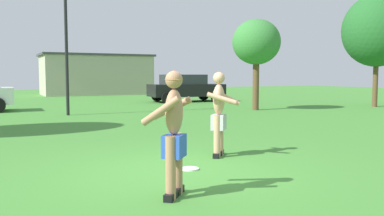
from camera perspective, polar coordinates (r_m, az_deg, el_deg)
The scene contains 9 objects.
ground_plane at distance 6.63m, azimuth -2.26°, elevation -8.94°, with size 80.00×80.00×0.00m, color #428433.
player_with_cap at distance 5.17m, azimuth -2.60°, elevation -2.94°, with size 0.75×0.70×1.62m.
player_in_gray at distance 7.78m, azimuth 3.81°, elevation -0.64°, with size 0.81×0.69×1.61m.
frisbee at distance 6.80m, azimuth -0.30°, elevation -8.48°, with size 0.30×0.30×0.03m, color white.
car_black_mid_lot at distance 23.78m, azimuth -0.92°, elevation 2.87°, with size 4.41×2.26×1.58m.
lamp_post at distance 16.55m, azimuth -17.19°, elevation 10.61°, with size 0.60×0.24×5.40m.
outbuilding_behind_lot at distance 33.58m, azimuth -13.19°, elevation 4.58°, with size 8.57×4.32×3.18m.
tree_left_field at distance 21.97m, azimuth 24.45°, elevation 9.82°, with size 3.31×3.31×5.45m.
tree_behind_players at distance 18.39m, azimuth 8.98°, elevation 8.99°, with size 2.12×2.12×4.00m.
Camera 1 is at (-2.64, -5.88, 1.56)m, focal length 38.19 mm.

